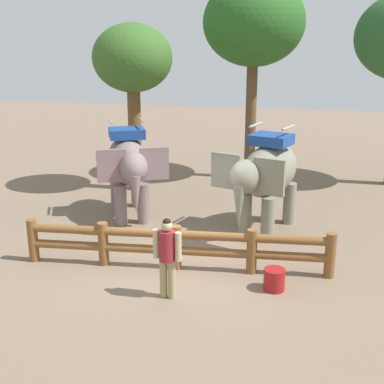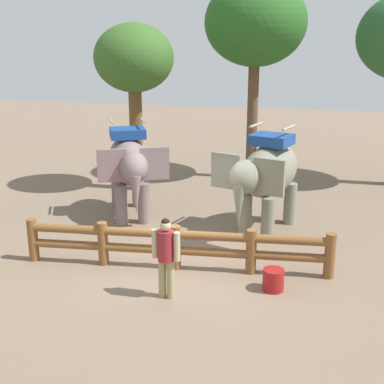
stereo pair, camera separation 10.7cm
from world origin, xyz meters
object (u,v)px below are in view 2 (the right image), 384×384
tourist_woman_in_black (166,252)px  feed_bucket (273,280)px  tree_far_left (256,24)px  tree_back_center (134,62)px  elephant_near_left (129,164)px  log_fence (176,244)px  elephant_center (267,174)px

tourist_woman_in_black → feed_bucket: 2.41m
tree_far_left → feed_bucket: (1.67, -9.16, -5.46)m
tourist_woman_in_black → tree_far_left: size_ratio=0.24×
tree_far_left → tree_back_center: 4.68m
tree_back_center → elephant_near_left: bearing=-74.2°
log_fence → tree_back_center: 7.86m
elephant_center → feed_bucket: size_ratio=7.48×
log_fence → feed_bucket: bearing=-13.3°
tourist_woman_in_black → feed_bucket: bearing=21.5°
feed_bucket → log_fence: bearing=166.7°
elephant_center → tourist_woman_in_black: elephant_center is taller
tree_back_center → tourist_woman_in_black: bearing=-66.2°
elephant_center → tree_far_left: 7.13m
tourist_woman_in_black → feed_bucket: (2.12, 0.84, -0.77)m
log_fence → elephant_center: size_ratio=2.02×
elephant_center → tourist_woman_in_black: size_ratio=2.05×
tourist_woman_in_black → elephant_near_left: bearing=118.5°
elephant_near_left → tourist_woman_in_black: bearing=-61.5°
tourist_woman_in_black → tree_far_left: bearing=87.4°
tourist_woman_in_black → tree_back_center: (-3.30, 7.49, 3.45)m
log_fence → elephant_center: (1.78, 2.85, 1.06)m
elephant_near_left → tourist_woman_in_black: (2.46, -4.54, -0.64)m
tree_back_center → feed_bucket: 9.56m
tree_far_left → tree_back_center: bearing=-146.2°
tree_far_left → tree_back_center: tree_far_left is taller
elephant_near_left → tree_far_left: 7.40m
tree_back_center → feed_bucket: (5.42, -6.65, -4.22)m
elephant_near_left → feed_bucket: bearing=-38.9°
tourist_woman_in_black → feed_bucket: tourist_woman_in_black is taller
elephant_near_left → elephant_center: bearing=-4.3°
elephant_near_left → feed_bucket: 6.06m
elephant_near_left → tourist_woman_in_black: elephant_near_left is taller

